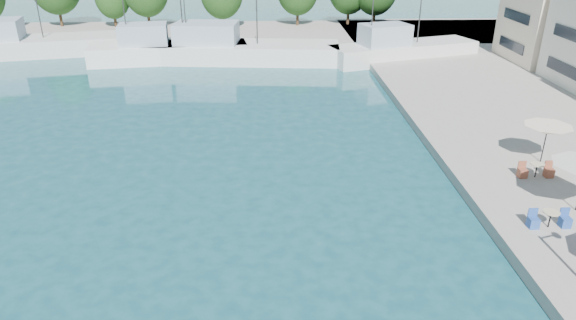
{
  "coord_description": "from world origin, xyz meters",
  "views": [
    {
      "loc": [
        -3.67,
        2.58,
        12.45
      ],
      "look_at": [
        -2.76,
        26.0,
        1.77
      ],
      "focal_mm": 32.0,
      "sensor_mm": 36.0,
      "label": 1
    }
  ],
  "objects_px": {
    "trawler_03": "(232,50)",
    "trawler_04": "(400,51)",
    "trawler_02": "(165,51)",
    "trawler_01": "(20,45)",
    "umbrella_cream": "(547,130)"
  },
  "relations": [
    {
      "from": "trawler_01",
      "to": "trawler_02",
      "type": "relative_size",
      "value": 1.27
    },
    {
      "from": "trawler_01",
      "to": "trawler_02",
      "type": "xyz_separation_m",
      "value": [
        15.77,
        -3.28,
        0.0
      ]
    },
    {
      "from": "trawler_01",
      "to": "umbrella_cream",
      "type": "distance_m",
      "value": 50.85
    },
    {
      "from": "trawler_01",
      "to": "trawler_02",
      "type": "distance_m",
      "value": 16.1
    },
    {
      "from": "trawler_03",
      "to": "trawler_04",
      "type": "xyz_separation_m",
      "value": [
        16.87,
        -0.82,
        0.0
      ]
    },
    {
      "from": "trawler_01",
      "to": "trawler_03",
      "type": "relative_size",
      "value": 0.97
    },
    {
      "from": "trawler_02",
      "to": "trawler_03",
      "type": "height_order",
      "value": "same"
    },
    {
      "from": "trawler_03",
      "to": "trawler_04",
      "type": "bearing_deg",
      "value": 2.28
    },
    {
      "from": "trawler_02",
      "to": "umbrella_cream",
      "type": "relative_size",
      "value": 6.2
    },
    {
      "from": "trawler_01",
      "to": "trawler_04",
      "type": "bearing_deg",
      "value": -17.83
    },
    {
      "from": "trawler_01",
      "to": "trawler_04",
      "type": "height_order",
      "value": "same"
    },
    {
      "from": "trawler_02",
      "to": "trawler_03",
      "type": "xyz_separation_m",
      "value": [
        6.77,
        -0.0,
        -0.0
      ]
    },
    {
      "from": "trawler_03",
      "to": "umbrella_cream",
      "type": "height_order",
      "value": "trawler_03"
    },
    {
      "from": "trawler_04",
      "to": "umbrella_cream",
      "type": "xyz_separation_m",
      "value": [
        1.7,
        -25.8,
        1.42
      ]
    },
    {
      "from": "trawler_04",
      "to": "umbrella_cream",
      "type": "relative_size",
      "value": 6.12
    }
  ]
}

